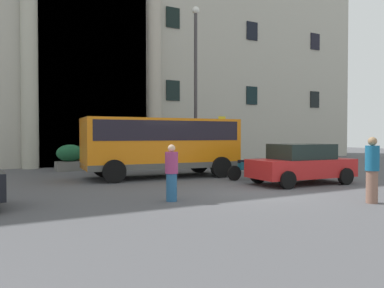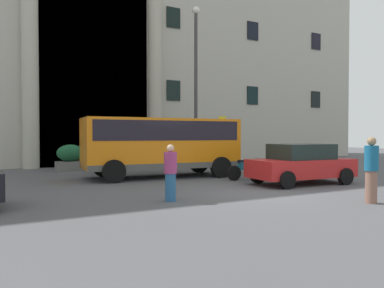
{
  "view_description": "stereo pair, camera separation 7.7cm",
  "coord_description": "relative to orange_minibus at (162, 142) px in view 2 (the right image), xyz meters",
  "views": [
    {
      "loc": [
        -7.55,
        -9.34,
        1.84
      ],
      "look_at": [
        0.67,
        5.61,
        1.43
      ],
      "focal_mm": 34.93,
      "sensor_mm": 36.0,
      "label": 1
    },
    {
      "loc": [
        -7.48,
        -9.38,
        1.84
      ],
      "look_at": [
        0.67,
        5.61,
        1.43
      ],
      "focal_mm": 34.93,
      "sensor_mm": 36.0,
      "label": 2
    }
  ],
  "objects": [
    {
      "name": "lamppost_plaza_centre",
      "position": [
        3.26,
        2.8,
        3.49
      ],
      "size": [
        0.4,
        0.4,
        8.76
      ],
      "color": "#3A373A",
      "rests_on": "ground_plane"
    },
    {
      "name": "ground_plane",
      "position": [
        0.9,
        -5.5,
        -1.59
      ],
      "size": [
        80.0,
        64.0,
        0.12
      ],
      "primitive_type": "cube",
      "color": "#4F4F52"
    },
    {
      "name": "parked_sedan_far",
      "position": [
        3.68,
        -4.57,
        -0.77
      ],
      "size": [
        4.07,
        2.15,
        1.5
      ],
      "rotation": [
        0.0,
        0.0,
        -0.07
      ],
      "color": "red",
      "rests_on": "ground_plane"
    },
    {
      "name": "scooter_by_planter",
      "position": [
        2.7,
        -2.52,
        -1.08
      ],
      "size": [
        1.93,
        0.55,
        0.89
      ],
      "rotation": [
        0.0,
        0.0,
        -0.03
      ],
      "color": "black",
      "rests_on": "ground_plane"
    },
    {
      "name": "hedge_planter_west",
      "position": [
        -2.93,
        4.98,
        -0.88
      ],
      "size": [
        1.42,
        0.9,
        1.35
      ],
      "color": "slate",
      "rests_on": "ground_plane"
    },
    {
      "name": "hedge_planter_entrance_right",
      "position": [
        0.72,
        5.29,
        -0.89
      ],
      "size": [
        1.92,
        0.85,
        1.33
      ],
      "color": "gray",
      "rests_on": "ground_plane"
    },
    {
      "name": "office_building_facade",
      "position": [
        0.89,
        11.98,
        9.34
      ],
      "size": [
        40.88,
        9.7,
        21.77
      ],
      "color": "#ACA89A",
      "rests_on": "ground_plane"
    },
    {
      "name": "pedestrian_man_red_shirt",
      "position": [
        -2.19,
        -5.53,
        -0.74
      ],
      "size": [
        0.36,
        0.36,
        1.58
      ],
      "rotation": [
        0.0,
        0.0,
        3.74
      ],
      "color": "#265987",
      "rests_on": "ground_plane"
    },
    {
      "name": "orange_minibus",
      "position": [
        0.0,
        0.0,
        0.0
      ],
      "size": [
        6.79,
        3.06,
        2.54
      ],
      "rotation": [
        0.0,
        0.0,
        -0.09
      ],
      "color": "orange",
      "rests_on": "ground_plane"
    },
    {
      "name": "pedestrian_man_crossing",
      "position": [
        2.43,
        -8.39,
        -0.63
      ],
      "size": [
        0.36,
        0.36,
        1.79
      ],
      "rotation": [
        0.0,
        0.0,
        1.16
      ],
      "color": "#855E4D",
      "rests_on": "ground_plane"
    },
    {
      "name": "hedge_planter_far_west",
      "position": [
        5.15,
        4.7,
        -0.79
      ],
      "size": [
        1.48,
        0.82,
        1.53
      ],
      "color": "gray",
      "rests_on": "ground_plane"
    },
    {
      "name": "bus_stop_sign",
      "position": [
        4.26,
        1.74,
        0.21
      ],
      "size": [
        0.44,
        0.08,
        2.83
      ],
      "color": "#96941B",
      "rests_on": "ground_plane"
    }
  ]
}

